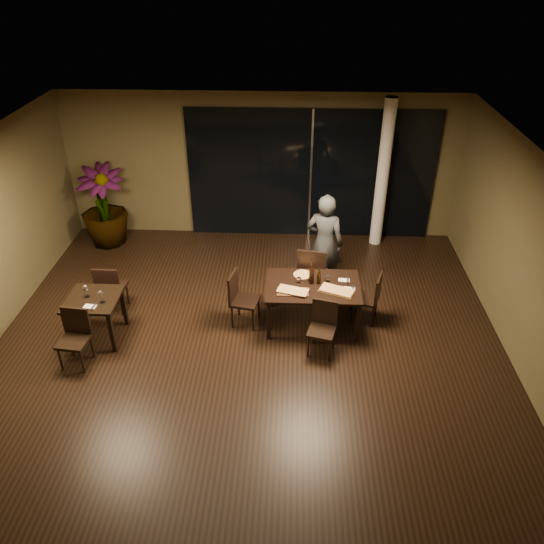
{
  "coord_description": "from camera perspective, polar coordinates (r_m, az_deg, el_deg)",
  "views": [
    {
      "loc": [
        0.64,
        -6.25,
        5.41
      ],
      "look_at": [
        0.35,
        0.69,
        1.05
      ],
      "focal_mm": 35.0,
      "sensor_mm": 36.0,
      "label": 1
    }
  ],
  "objects": [
    {
      "name": "ground",
      "position": [
        8.29,
        -2.63,
        -8.67
      ],
      "size": [
        8.0,
        8.0,
        0.0
      ],
      "primitive_type": "plane",
      "color": "black",
      "rests_on": "ground"
    },
    {
      "name": "wall_back",
      "position": [
        11.03,
        -1.09,
        11.35
      ],
      "size": [
        8.0,
        0.1,
        3.0
      ],
      "primitive_type": "cube",
      "color": "brown",
      "rests_on": "ground"
    },
    {
      "name": "wall_right",
      "position": [
        8.12,
        26.87,
        -0.48
      ],
      "size": [
        0.1,
        8.0,
        3.0
      ],
      "primitive_type": "cube",
      "color": "brown",
      "rests_on": "ground"
    },
    {
      "name": "ceiling",
      "position": [
        6.72,
        -3.27,
        11.23
      ],
      "size": [
        8.0,
        8.0,
        0.04
      ],
      "primitive_type": "cube",
      "color": "silver",
      "rests_on": "wall_back"
    },
    {
      "name": "window_panel",
      "position": [
        10.99,
        4.18,
        10.35
      ],
      "size": [
        5.0,
        0.06,
        2.7
      ],
      "primitive_type": "cube",
      "color": "black",
      "rests_on": "ground"
    },
    {
      "name": "column",
      "position": [
        10.79,
        11.82,
        10.18
      ],
      "size": [
        0.24,
        0.24,
        3.0
      ],
      "primitive_type": "cylinder",
      "color": "white",
      "rests_on": "ground"
    },
    {
      "name": "main_table",
      "position": [
        8.5,
        4.43,
        -1.85
      ],
      "size": [
        1.5,
        1.0,
        0.75
      ],
      "color": "black",
      "rests_on": "ground"
    },
    {
      "name": "side_table",
      "position": [
        8.66,
        -18.62,
        -3.37
      ],
      "size": [
        0.8,
        0.8,
        0.75
      ],
      "color": "black",
      "rests_on": "ground"
    },
    {
      "name": "chair_main_far",
      "position": [
        9.11,
        4.32,
        0.08
      ],
      "size": [
        0.56,
        0.56,
        1.06
      ],
      "rotation": [
        0.0,
        0.0,
        2.98
      ],
      "color": "black",
      "rests_on": "ground"
    },
    {
      "name": "chair_main_near",
      "position": [
        8.09,
        5.5,
        -5.63
      ],
      "size": [
        0.48,
        0.48,
        0.85
      ],
      "rotation": [
        0.0,
        0.0,
        -0.26
      ],
      "color": "black",
      "rests_on": "ground"
    },
    {
      "name": "chair_main_left",
      "position": [
        8.6,
        -3.45,
        -2.61
      ],
      "size": [
        0.51,
        0.51,
        0.93
      ],
      "rotation": [
        0.0,
        0.0,
        1.36
      ],
      "color": "black",
      "rests_on": "ground"
    },
    {
      "name": "chair_main_right",
      "position": [
        8.79,
        10.56,
        -2.52
      ],
      "size": [
        0.51,
        0.51,
        0.88
      ],
      "rotation": [
        0.0,
        0.0,
        -1.88
      ],
      "color": "black",
      "rests_on": "ground"
    },
    {
      "name": "chair_side_far",
      "position": [
        9.23,
        -17.01,
        -1.53
      ],
      "size": [
        0.44,
        0.44,
        0.92
      ],
      "rotation": [
        0.0,
        0.0,
        3.11
      ],
      "color": "black",
      "rests_on": "ground"
    },
    {
      "name": "chair_side_near",
      "position": [
        8.35,
        -20.43,
        -6.27
      ],
      "size": [
        0.46,
        0.46,
        0.9
      ],
      "rotation": [
        0.0,
        0.0,
        -0.11
      ],
      "color": "black",
      "rests_on": "ground"
    },
    {
      "name": "diner",
      "position": [
        9.34,
        5.67,
        3.14
      ],
      "size": [
        0.71,
        0.57,
        1.82
      ],
      "primitive_type": "imported",
      "rotation": [
        0.0,
        0.0,
        2.86
      ],
      "color": "#2B2D30",
      "rests_on": "ground"
    },
    {
      "name": "potted_plant",
      "position": [
        11.35,
        -17.71,
        6.75
      ],
      "size": [
        1.09,
        1.09,
        1.67
      ],
      "primitive_type": "imported",
      "rotation": [
        0.0,
        0.0,
        0.23
      ],
      "color": "#21511B",
      "rests_on": "ground"
    },
    {
      "name": "pizza_board_left",
      "position": [
        8.27,
        2.25,
        -2.14
      ],
      "size": [
        0.5,
        0.25,
        0.01
      ],
      "primitive_type": "cube",
      "rotation": [
        0.0,
        0.0,
        0.0
      ],
      "color": "#462816",
      "rests_on": "main_table"
    },
    {
      "name": "pizza_board_right",
      "position": [
        8.34,
        6.97,
        -2.07
      ],
      "size": [
        0.6,
        0.46,
        0.01
      ],
      "primitive_type": "cube",
      "rotation": [
        0.0,
        0.0,
        -0.39
      ],
      "color": "#4F3619",
      "rests_on": "main_table"
    },
    {
      "name": "oblong_pizza_left",
      "position": [
        8.26,
        2.25,
        -2.04
      ],
      "size": [
        0.5,
        0.33,
        0.02
      ],
      "primitive_type": null,
      "rotation": [
        0.0,
        0.0,
        -0.28
      ],
      "color": "maroon",
      "rests_on": "pizza_board_left"
    },
    {
      "name": "oblong_pizza_right",
      "position": [
        8.33,
        6.97,
        -1.98
      ],
      "size": [
        0.54,
        0.4,
        0.02
      ],
      "primitive_type": null,
      "rotation": [
        0.0,
        0.0,
        -0.39
      ],
      "color": "maroon",
      "rests_on": "pizza_board_right"
    },
    {
      "name": "round_pizza",
      "position": [
        8.69,
        3.3,
        -0.31
      ],
      "size": [
        0.29,
        0.29,
        0.01
      ],
      "primitive_type": "cylinder",
      "color": "red",
      "rests_on": "main_table"
    },
    {
      "name": "bottle_a",
      "position": [
        8.42,
        4.3,
        -0.28
      ],
      "size": [
        0.07,
        0.07,
        0.33
      ],
      "primitive_type": null,
      "color": "black",
      "rests_on": "main_table"
    },
    {
      "name": "bottle_b",
      "position": [
        8.44,
        5.07,
        -0.44
      ],
      "size": [
        0.06,
        0.06,
        0.28
      ],
      "primitive_type": null,
      "color": "black",
      "rests_on": "main_table"
    },
    {
      "name": "bottle_c",
      "position": [
        8.45,
        4.22,
        -0.09
      ],
      "size": [
        0.07,
        0.07,
        0.33
      ],
      "primitive_type": null,
      "color": "black",
      "rests_on": "main_table"
    },
    {
      "name": "tumbler_left",
      "position": [
        8.49,
        2.9,
        -0.87
      ],
      "size": [
        0.07,
        0.07,
        0.08
      ],
      "primitive_type": "cylinder",
      "color": "white",
      "rests_on": "main_table"
    },
    {
      "name": "tumbler_right",
      "position": [
        8.56,
        5.99,
        -0.7
      ],
      "size": [
        0.08,
        0.08,
        0.09
      ],
      "primitive_type": "cylinder",
      "color": "white",
      "rests_on": "main_table"
    },
    {
      "name": "napkin_near",
      "position": [
        8.42,
        8.31,
        -1.82
      ],
      "size": [
        0.19,
        0.13,
        0.01
      ],
      "primitive_type": "cube",
      "rotation": [
        0.0,
        0.0,
        -0.16
      ],
      "color": "white",
      "rests_on": "main_table"
    },
    {
      "name": "napkin_far",
      "position": [
        8.62,
        7.74,
        -0.89
      ],
      "size": [
        0.19,
        0.11,
        0.01
      ],
      "primitive_type": "cube",
      "rotation": [
        0.0,
        0.0,
        -0.08
      ],
      "color": "white",
      "rests_on": "main_table"
    },
    {
      "name": "wine_glass_a",
      "position": [
        8.6,
        -19.39,
        -1.98
      ],
      "size": [
        0.09,
        0.09,
        0.2
      ],
      "primitive_type": null,
      "color": "white",
      "rests_on": "side_table"
    },
    {
      "name": "wine_glass_b",
      "position": [
        8.4,
        -17.91,
        -2.56
      ],
      "size": [
        0.09,
        0.09,
        0.19
      ],
      "primitive_type": null,
      "color": "white",
      "rests_on": "side_table"
    },
    {
      "name": "side_napkin",
      "position": [
        8.4,
        -19.0,
        -3.55
      ],
      "size": [
        0.19,
        0.13,
        0.01
      ],
      "primitive_type": "cube",
      "rotation": [
        0.0,
        0.0,
        -0.13
      ],
      "color": "white",
      "rests_on": "side_table"
    }
  ]
}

